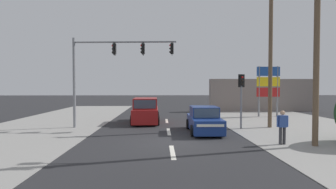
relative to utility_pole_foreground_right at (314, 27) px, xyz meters
The scene contains 15 objects.
ground_plane 8.58m from the utility_pole_foreground_right, behind, with size 140.00×140.00×0.00m, color #28282B.
lane_dash_near 8.54m from the utility_pole_foreground_right, behind, with size 0.20×2.40×0.01m, color silver.
lane_dash_mid 9.45m from the utility_pole_foreground_right, 147.59° to the left, with size 0.20×2.40×0.01m, color silver.
lane_dash_far 12.47m from the utility_pole_foreground_right, 125.48° to the left, with size 0.20×2.40×0.01m, color silver.
kerb_right_verge 6.77m from the utility_pole_foreground_right, 51.49° to the left, with size 10.00×44.00×0.02m, color gray.
kerb_left_verge 16.77m from the utility_pole_foreground_right, 161.12° to the left, with size 8.00×40.00×0.02m, color gray.
utility_pole_foreground_right is the anchor object (origin of this frame).
utility_pole_midground_right 5.51m from the utility_pole_foreground_right, 86.55° to the left, with size 1.80×0.26×10.10m.
traffic_signal_mast 11.89m from the utility_pole_foreground_right, 151.34° to the left, with size 6.88×0.73×6.00m.
pedestal_signal_right_kerb 6.18m from the utility_pole_foreground_right, 108.87° to the left, with size 0.44×0.31×3.56m.
shopping_plaza_sign 12.43m from the utility_pole_foreground_right, 76.51° to the left, with size 2.10×0.16×4.60m.
shopfront_wall_far 18.09m from the utility_pole_foreground_right, 75.31° to the left, with size 12.00×1.00×3.60m, color gray.
sedan_oncoming_near 7.54m from the utility_pole_foreground_right, 138.43° to the left, with size 1.92×4.26×1.56m.
suv_oncoming_mid 12.35m from the utility_pole_foreground_right, 135.19° to the left, with size 2.13×4.57×1.90m.
pedestrian_at_kerb 4.72m from the utility_pole_foreground_right, 163.61° to the left, with size 0.56×0.22×1.63m.
Camera 1 is at (-0.51, -12.93, 2.76)m, focal length 28.00 mm.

